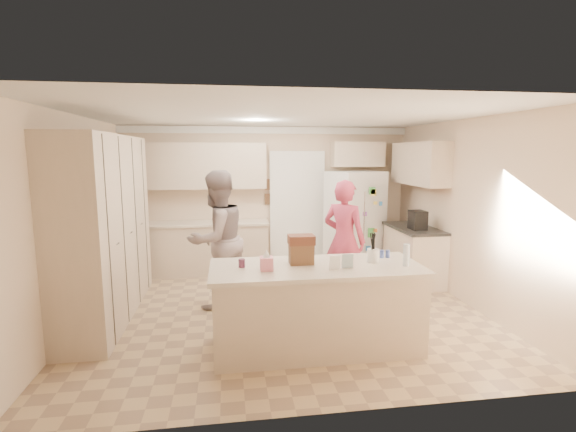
{
  "coord_description": "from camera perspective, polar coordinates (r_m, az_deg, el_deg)",
  "views": [
    {
      "loc": [
        -0.73,
        -5.37,
        2.13
      ],
      "look_at": [
        0.1,
        0.35,
        1.25
      ],
      "focal_mm": 26.0,
      "sensor_mm": 36.0,
      "label": 1
    }
  ],
  "objects": [
    {
      "name": "floor",
      "position": [
        5.83,
        -0.49,
        -12.89
      ],
      "size": [
        5.2,
        4.6,
        0.02
      ],
      "primitive_type": "cube",
      "color": "tan",
      "rests_on": "ground"
    },
    {
      "name": "ceiling",
      "position": [
        5.44,
        -0.53,
        13.71
      ],
      "size": [
        5.2,
        4.6,
        0.02
      ],
      "primitive_type": "cube",
      "color": "white",
      "rests_on": "wall_back"
    },
    {
      "name": "wall_back",
      "position": [
        7.76,
        -2.82,
        2.51
      ],
      "size": [
        5.2,
        0.02,
        2.6
      ],
      "primitive_type": "cube",
      "color": "beige",
      "rests_on": "ground"
    },
    {
      "name": "wall_front",
      "position": [
        3.26,
        5.03,
        -6.17
      ],
      "size": [
        5.2,
        0.02,
        2.6
      ],
      "primitive_type": "cube",
      "color": "beige",
      "rests_on": "ground"
    },
    {
      "name": "wall_left",
      "position": [
        5.75,
        -27.23,
        -0.61
      ],
      "size": [
        0.02,
        4.6,
        2.6
      ],
      "primitive_type": "cube",
      "color": "beige",
      "rests_on": "ground"
    },
    {
      "name": "wall_right",
      "position": [
        6.38,
        23.41,
        0.46
      ],
      "size": [
        0.02,
        4.6,
        2.6
      ],
      "primitive_type": "cube",
      "color": "beige",
      "rests_on": "ground"
    },
    {
      "name": "crown_back",
      "position": [
        7.68,
        -2.85,
        11.64
      ],
      "size": [
        5.2,
        0.08,
        0.12
      ],
      "primitive_type": "cube",
      "color": "white",
      "rests_on": "wall_back"
    },
    {
      "name": "pantry_bank",
      "position": [
        5.87,
        -23.66,
        -1.45
      ],
      "size": [
        0.6,
        2.6,
        2.35
      ],
      "primitive_type": "cube",
      "color": "beige",
      "rests_on": "floor"
    },
    {
      "name": "back_base_cab",
      "position": [
        7.57,
        -11.26,
        -4.4
      ],
      "size": [
        2.2,
        0.6,
        0.88
      ],
      "primitive_type": "cube",
      "color": "beige",
      "rests_on": "floor"
    },
    {
      "name": "back_countertop",
      "position": [
        7.48,
        -11.37,
        -0.98
      ],
      "size": [
        2.24,
        0.63,
        0.04
      ],
      "primitive_type": "cube",
      "color": "beige",
      "rests_on": "back_base_cab"
    },
    {
      "name": "back_upper_cab",
      "position": [
        7.51,
        -11.54,
        6.73
      ],
      "size": [
        2.2,
        0.35,
        0.8
      ],
      "primitive_type": "cube",
      "color": "beige",
      "rests_on": "wall_back"
    },
    {
      "name": "doorway_opening",
      "position": [
        7.83,
        1.23,
        0.73
      ],
      "size": [
        0.9,
        0.06,
        2.1
      ],
      "primitive_type": "cube",
      "color": "black",
      "rests_on": "floor"
    },
    {
      "name": "doorway_casing",
      "position": [
        7.8,
        1.27,
        0.7
      ],
      "size": [
        1.02,
        0.03,
        2.22
      ],
      "primitive_type": "cube",
      "color": "white",
      "rests_on": "floor"
    },
    {
      "name": "wall_frame_upper",
      "position": [
        7.7,
        -2.65,
        4.33
      ],
      "size": [
        0.15,
        0.02,
        0.2
      ],
      "primitive_type": "cube",
      "color": "brown",
      "rests_on": "wall_back"
    },
    {
      "name": "wall_frame_lower",
      "position": [
        7.72,
        -2.64,
        2.33
      ],
      "size": [
        0.15,
        0.02,
        0.2
      ],
      "primitive_type": "cube",
      "color": "brown",
      "rests_on": "wall_back"
    },
    {
      "name": "refrigerator",
      "position": [
        7.64,
        9.11,
        -0.72
      ],
      "size": [
        1.1,
        0.99,
        1.8
      ],
      "primitive_type": "cube",
      "rotation": [
        0.0,
        0.0,
        0.39
      ],
      "color": "white",
      "rests_on": "floor"
    },
    {
      "name": "fridge_seam",
      "position": [
        7.3,
        9.94,
        -1.17
      ],
      "size": [
        0.02,
        0.02,
        1.78
      ],
      "primitive_type": "cube",
      "color": "gray",
      "rests_on": "refrigerator"
    },
    {
      "name": "fridge_dispenser",
      "position": [
        7.19,
        8.35,
        0.73
      ],
      "size": [
        0.22,
        0.03,
        0.35
      ],
      "primitive_type": "cube",
      "color": "black",
      "rests_on": "refrigerator"
    },
    {
      "name": "fridge_handle_l",
      "position": [
        7.25,
        9.63,
        -0.03
      ],
      "size": [
        0.02,
        0.02,
        0.85
      ],
      "primitive_type": "cylinder",
      "color": "silver",
      "rests_on": "refrigerator"
    },
    {
      "name": "fridge_handle_r",
      "position": [
        7.28,
        10.38,
        -0.01
      ],
      "size": [
        0.02,
        0.02,
        0.85
      ],
      "primitive_type": "cylinder",
      "color": "silver",
      "rests_on": "refrigerator"
    },
    {
      "name": "over_fridge_cab",
      "position": [
        7.87,
        9.46,
        8.33
      ],
      "size": [
        0.95,
        0.35,
        0.45
      ],
      "primitive_type": "cube",
      "color": "beige",
      "rests_on": "wall_back"
    },
    {
      "name": "right_base_cab",
      "position": [
        7.26,
        16.76,
        -5.19
      ],
      "size": [
        0.6,
        1.2,
        0.88
      ],
      "primitive_type": "cube",
      "color": "beige",
      "rests_on": "floor"
    },
    {
      "name": "right_countertop",
      "position": [
        7.16,
        16.85,
        -1.61
      ],
      "size": [
        0.63,
        1.24,
        0.04
      ],
      "primitive_type": "cube",
      "color": "#2D2B28",
      "rests_on": "right_base_cab"
    },
    {
      "name": "right_upper_cab",
      "position": [
        7.29,
        17.51,
        6.85
      ],
      "size": [
        0.35,
        1.5,
        0.7
      ],
      "primitive_type": "cube",
      "color": "beige",
      "rests_on": "wall_right"
    },
    {
      "name": "coffee_maker",
      "position": [
        6.94,
        17.31,
        -0.53
      ],
      "size": [
        0.22,
        0.28,
        0.3
      ],
      "primitive_type": "cube",
      "color": "black",
      "rests_on": "right_countertop"
    },
    {
      "name": "island_base",
      "position": [
        4.69,
        3.85,
        -12.51
      ],
      "size": [
        2.2,
        0.9,
        0.88
      ],
      "primitive_type": "cube",
      "color": "beige",
      "rests_on": "floor"
    },
    {
      "name": "island_top",
      "position": [
        4.54,
        3.91,
        -7.09
      ],
      "size": [
        2.28,
        0.96,
        0.05
      ],
      "primitive_type": "cube",
      "color": "beige",
      "rests_on": "island_base"
    },
    {
      "name": "utensil_crock",
      "position": [
        4.74,
        11.54,
        -5.33
      ],
      "size": [
        0.13,
        0.13,
        0.15
      ],
      "primitive_type": "cylinder",
      "color": "white",
      "rests_on": "island_top"
    },
    {
      "name": "tissue_box",
      "position": [
        4.34,
        -2.96,
        -6.53
      ],
      "size": [
        0.13,
        0.13,
        0.14
      ],
      "primitive_type": "cube",
      "color": "pink",
      "rests_on": "island_top"
    },
    {
      "name": "tissue_plume",
      "position": [
        4.31,
        -2.97,
        -5.11
      ],
      "size": [
        0.08,
        0.08,
        0.08
      ],
      "primitive_type": "cone",
      "color": "white",
      "rests_on": "tissue_box"
    },
    {
      "name": "dollhouse_body",
      "position": [
        4.57,
        1.82,
        -5.21
      ],
      "size": [
        0.26,
        0.18,
        0.22
      ],
      "primitive_type": "cube",
      "color": "brown",
      "rests_on": "island_top"
    },
    {
      "name": "dollhouse_roof",
      "position": [
        4.54,
        1.83,
        -3.25
      ],
      "size": [
        0.28,
        0.2,
        0.1
      ],
      "primitive_type": "cube",
      "color": "#592D1E",
      "rests_on": "dollhouse_body"
    },
    {
      "name": "jam_jar",
      "position": [
        4.48,
        -6.34,
        -6.43
      ],
      "size": [
        0.07,
        0.07,
        0.09
      ],
      "primitive_type": "cylinder",
      "color": "#59263F",
      "rests_on": "island_top"
    },
    {
      "name": "greeting_card_a",
      "position": [
        4.36,
        6.42,
        -6.36
      ],
      "size": [
        0.12,
        0.06,
        0.16
      ],
      "primitive_type": "cube",
      "rotation": [
        0.15,
        0.0,
        0.2
      ],
      "color": "white",
      "rests_on": "island_top"
    },
    {
      "name": "greeting_card_b",
      "position": [
        4.45,
        8.14,
        -6.1
      ],
      "size": [
        0.12,
        0.05,
        0.16
      ],
      "primitive_type": "cube",
      "rotation": [
        0.15,
        0.0,
        -0.1
      ],
      "color": "silver",
      "rests_on": "island_top"
    },
    {
      "name": "water_bottle",
      "position": [
        4.66,
        15.88,
        -5.16
      ],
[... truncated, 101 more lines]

